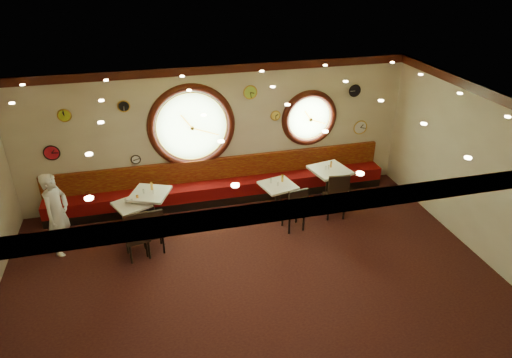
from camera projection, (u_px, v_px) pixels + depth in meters
name	position (u px, v px, depth m)	size (l,w,h in m)	color
floor	(249.00, 270.00, 8.64)	(9.00, 6.00, 0.00)	black
ceiling	(248.00, 108.00, 7.17)	(9.00, 6.00, 0.02)	gold
wall_back	(218.00, 134.00, 10.48)	(9.00, 0.02, 3.20)	beige
wall_front	(309.00, 319.00, 5.32)	(9.00, 0.02, 3.20)	beige
wall_right	(473.00, 168.00, 8.89)	(0.02, 6.00, 3.20)	beige
molding_back	(216.00, 69.00, 9.75)	(9.00, 0.10, 0.18)	#340F09
molding_front	(315.00, 206.00, 4.67)	(9.00, 0.10, 0.18)	#340F09
molding_right	(489.00, 93.00, 8.19)	(0.10, 6.00, 0.18)	#340F09
banquette_base	(223.00, 197.00, 10.93)	(8.00, 0.55, 0.20)	black
banquette_seat	(222.00, 188.00, 10.82)	(8.00, 0.55, 0.30)	#5E0809
banquette_back	(220.00, 169.00, 10.82)	(8.00, 0.10, 0.55)	#5C0707
porthole_left_glass	(192.00, 126.00, 10.23)	(1.66, 1.66, 0.02)	#A0D37E
porthole_left_frame	(192.00, 127.00, 10.22)	(1.98, 1.98, 0.18)	#340F09
porthole_left_ring	(192.00, 127.00, 10.19)	(1.61, 1.61, 0.03)	gold
porthole_right_glass	(309.00, 118.00, 10.87)	(1.10, 1.10, 0.02)	#A0D37E
porthole_right_frame	(309.00, 118.00, 10.86)	(1.38, 1.38, 0.18)	#340F09
porthole_right_ring	(310.00, 119.00, 10.83)	(1.09, 1.09, 0.03)	gold
wall_clock_0	(250.00, 92.00, 10.18)	(0.30, 0.30, 0.03)	#A8D643
wall_clock_1	(360.00, 127.00, 11.30)	(0.34, 0.34, 0.03)	white
wall_clock_2	(52.00, 153.00, 9.68)	(0.32, 0.32, 0.03)	red
wall_clock_3	(64.00, 115.00, 9.40)	(0.26, 0.26, 0.03)	#A8CA28
wall_clock_4	(136.00, 159.00, 10.21)	(0.20, 0.20, 0.03)	white
wall_clock_5	(124.00, 106.00, 9.62)	(0.24, 0.24, 0.03)	black
wall_clock_6	(275.00, 115.00, 10.58)	(0.22, 0.22, 0.03)	#FEE654
wall_clock_7	(355.00, 91.00, 10.81)	(0.28, 0.28, 0.03)	black
table_a	(133.00, 215.00, 9.53)	(0.87, 0.87, 0.72)	black
table_b	(151.00, 205.00, 9.76)	(0.98, 0.98, 0.83)	black
table_c	(278.00, 196.00, 10.19)	(0.84, 0.84, 0.77)	black
table_d	(329.00, 182.00, 10.65)	(0.95, 0.95, 0.88)	black
chair_a	(137.00, 232.00, 8.67)	(0.53, 0.53, 0.67)	black
chair_b	(153.00, 228.00, 8.86)	(0.47, 0.47, 0.63)	black
chair_c	(296.00, 207.00, 9.57)	(0.49, 0.49, 0.64)	black
chair_d	(337.00, 193.00, 10.00)	(0.52, 0.52, 0.68)	black
condiment_a_salt	(125.00, 201.00, 9.42)	(0.04, 0.04, 0.10)	silver
condiment_b_salt	(143.00, 191.00, 9.57)	(0.03, 0.03, 0.09)	silver
condiment_c_salt	(271.00, 181.00, 10.09)	(0.04, 0.04, 0.11)	silver
condiment_d_salt	(326.00, 168.00, 10.45)	(0.03, 0.03, 0.09)	silver
condiment_a_pepper	(132.00, 201.00, 9.39)	(0.04, 0.04, 0.11)	silver
condiment_b_pepper	(153.00, 192.00, 9.57)	(0.03, 0.03, 0.09)	silver
condiment_c_pepper	(278.00, 184.00, 9.99)	(0.03, 0.03, 0.09)	silver
condiment_d_pepper	(329.00, 167.00, 10.47)	(0.03, 0.03, 0.09)	silver
condiment_a_bottle	(138.00, 199.00, 9.44)	(0.05, 0.05, 0.16)	orange
condiment_b_bottle	(152.00, 186.00, 9.70)	(0.06, 0.06, 0.18)	gold
condiment_c_bottle	(282.00, 178.00, 10.15)	(0.05, 0.05, 0.17)	gold
condiment_d_bottle	(331.00, 164.00, 10.55)	(0.05, 0.05, 0.15)	#C67D2E
waiter	(57.00, 214.00, 8.80)	(0.63, 0.41, 1.72)	white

